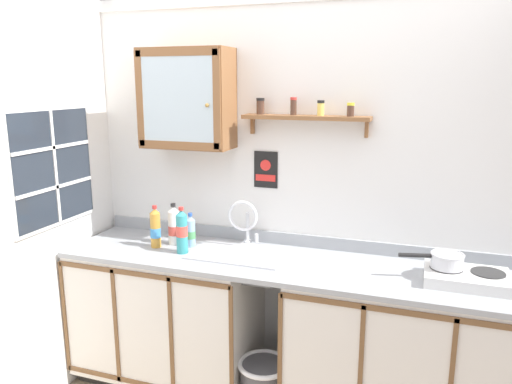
{
  "coord_description": "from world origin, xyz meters",
  "views": [
    {
      "loc": [
        0.73,
        -2.21,
        1.94
      ],
      "look_at": [
        -0.22,
        0.54,
        1.29
      ],
      "focal_mm": 34.63,
      "sensor_mm": 36.0,
      "label": 1
    }
  ],
  "objects_px": {
    "bottle_juice_amber_1": "(155,229)",
    "sink": "(240,256)",
    "saucepan": "(446,260)",
    "hot_plate_stove": "(467,278)",
    "bottle_opaque_white_2": "(174,226)",
    "warning_sign": "(266,170)",
    "bottle_detergent_teal_0": "(182,231)",
    "bottle_water_blue_3": "(191,232)",
    "wall_cabinet": "(187,99)"
  },
  "relations": [
    {
      "from": "wall_cabinet",
      "to": "warning_sign",
      "type": "xyz_separation_m",
      "value": [
        0.48,
        0.12,
        -0.44
      ]
    },
    {
      "from": "bottle_juice_amber_1",
      "to": "warning_sign",
      "type": "height_order",
      "value": "warning_sign"
    },
    {
      "from": "sink",
      "to": "saucepan",
      "type": "height_order",
      "value": "sink"
    },
    {
      "from": "bottle_opaque_white_2",
      "to": "wall_cabinet",
      "type": "bearing_deg",
      "value": 56.04
    },
    {
      "from": "bottle_juice_amber_1",
      "to": "bottle_opaque_white_2",
      "type": "height_order",
      "value": "bottle_juice_amber_1"
    },
    {
      "from": "bottle_opaque_white_2",
      "to": "bottle_juice_amber_1",
      "type": "bearing_deg",
      "value": -130.92
    },
    {
      "from": "sink",
      "to": "hot_plate_stove",
      "type": "bearing_deg",
      "value": -1.88
    },
    {
      "from": "bottle_juice_amber_1",
      "to": "bottle_opaque_white_2",
      "type": "relative_size",
      "value": 1.01
    },
    {
      "from": "sink",
      "to": "bottle_opaque_white_2",
      "type": "relative_size",
      "value": 2.14
    },
    {
      "from": "bottle_water_blue_3",
      "to": "bottle_detergent_teal_0",
      "type": "bearing_deg",
      "value": -87.06
    },
    {
      "from": "bottle_water_blue_3",
      "to": "wall_cabinet",
      "type": "distance_m",
      "value": 0.83
    },
    {
      "from": "warning_sign",
      "to": "bottle_detergent_teal_0",
      "type": "bearing_deg",
      "value": -139.15
    },
    {
      "from": "bottle_juice_amber_1",
      "to": "warning_sign",
      "type": "relative_size",
      "value": 1.17
    },
    {
      "from": "bottle_detergent_teal_0",
      "to": "bottle_opaque_white_2",
      "type": "distance_m",
      "value": 0.19
    },
    {
      "from": "sink",
      "to": "hot_plate_stove",
      "type": "relative_size",
      "value": 1.37
    },
    {
      "from": "sink",
      "to": "saucepan",
      "type": "relative_size",
      "value": 1.73
    },
    {
      "from": "sink",
      "to": "bottle_juice_amber_1",
      "type": "xyz_separation_m",
      "value": [
        -0.55,
        -0.06,
        0.14
      ]
    },
    {
      "from": "bottle_opaque_white_2",
      "to": "wall_cabinet",
      "type": "distance_m",
      "value": 0.81
    },
    {
      "from": "bottle_water_blue_3",
      "to": "wall_cabinet",
      "type": "xyz_separation_m",
      "value": [
        -0.05,
        0.11,
        0.82
      ]
    },
    {
      "from": "bottle_juice_amber_1",
      "to": "bottle_opaque_white_2",
      "type": "xyz_separation_m",
      "value": [
        0.08,
        0.09,
        -0.0
      ]
    },
    {
      "from": "sink",
      "to": "bottle_opaque_white_2",
      "type": "bearing_deg",
      "value": 175.89
    },
    {
      "from": "bottle_opaque_white_2",
      "to": "wall_cabinet",
      "type": "xyz_separation_m",
      "value": [
        0.07,
        0.1,
        0.8
      ]
    },
    {
      "from": "bottle_detergent_teal_0",
      "to": "saucepan",
      "type": "bearing_deg",
      "value": 3.07
    },
    {
      "from": "bottle_juice_amber_1",
      "to": "warning_sign",
      "type": "xyz_separation_m",
      "value": [
        0.63,
        0.32,
        0.36
      ]
    },
    {
      "from": "hot_plate_stove",
      "to": "saucepan",
      "type": "distance_m",
      "value": 0.13
    },
    {
      "from": "bottle_detergent_teal_0",
      "to": "warning_sign",
      "type": "relative_size",
      "value": 1.25
    },
    {
      "from": "bottle_water_blue_3",
      "to": "wall_cabinet",
      "type": "relative_size",
      "value": 0.36
    },
    {
      "from": "sink",
      "to": "bottle_detergent_teal_0",
      "type": "height_order",
      "value": "sink"
    },
    {
      "from": "bottle_juice_amber_1",
      "to": "sink",
      "type": "bearing_deg",
      "value": 6.18
    },
    {
      "from": "bottle_opaque_white_2",
      "to": "hot_plate_stove",
      "type": "bearing_deg",
      "value": -2.48
    },
    {
      "from": "bottle_opaque_white_2",
      "to": "bottle_water_blue_3",
      "type": "xyz_separation_m",
      "value": [
        0.12,
        -0.01,
        -0.02
      ]
    },
    {
      "from": "sink",
      "to": "bottle_detergent_teal_0",
      "type": "bearing_deg",
      "value": -163.13
    },
    {
      "from": "bottle_opaque_white_2",
      "to": "bottle_water_blue_3",
      "type": "distance_m",
      "value": 0.12
    },
    {
      "from": "sink",
      "to": "warning_sign",
      "type": "bearing_deg",
      "value": 72.77
    },
    {
      "from": "saucepan",
      "to": "wall_cabinet",
      "type": "height_order",
      "value": "wall_cabinet"
    },
    {
      "from": "sink",
      "to": "wall_cabinet",
      "type": "xyz_separation_m",
      "value": [
        -0.4,
        0.13,
        0.94
      ]
    },
    {
      "from": "hot_plate_stove",
      "to": "bottle_detergent_teal_0",
      "type": "relative_size",
      "value": 1.45
    },
    {
      "from": "bottle_detergent_teal_0",
      "to": "bottle_opaque_white_2",
      "type": "xyz_separation_m",
      "value": [
        -0.13,
        0.14,
        -0.02
      ]
    },
    {
      "from": "bottle_water_blue_3",
      "to": "saucepan",
      "type": "bearing_deg",
      "value": -1.81
    },
    {
      "from": "saucepan",
      "to": "bottle_opaque_white_2",
      "type": "xyz_separation_m",
      "value": [
        -1.64,
        0.06,
        0.01
      ]
    },
    {
      "from": "bottle_detergent_teal_0",
      "to": "wall_cabinet",
      "type": "bearing_deg",
      "value": 104.19
    },
    {
      "from": "sink",
      "to": "bottle_opaque_white_2",
      "type": "xyz_separation_m",
      "value": [
        -0.47,
        0.03,
        0.13
      ]
    },
    {
      "from": "sink",
      "to": "warning_sign",
      "type": "height_order",
      "value": "warning_sign"
    },
    {
      "from": "sink",
      "to": "wall_cabinet",
      "type": "bearing_deg",
      "value": 161.26
    },
    {
      "from": "saucepan",
      "to": "hot_plate_stove",
      "type": "bearing_deg",
      "value": -10.84
    },
    {
      "from": "sink",
      "to": "bottle_juice_amber_1",
      "type": "distance_m",
      "value": 0.57
    },
    {
      "from": "hot_plate_stove",
      "to": "bottle_detergent_teal_0",
      "type": "distance_m",
      "value": 1.62
    },
    {
      "from": "saucepan",
      "to": "bottle_opaque_white_2",
      "type": "height_order",
      "value": "bottle_opaque_white_2"
    },
    {
      "from": "hot_plate_stove",
      "to": "bottle_opaque_white_2",
      "type": "xyz_separation_m",
      "value": [
        -1.74,
        0.08,
        0.09
      ]
    },
    {
      "from": "hot_plate_stove",
      "to": "bottle_water_blue_3",
      "type": "xyz_separation_m",
      "value": [
        -1.62,
        0.07,
        0.06
      ]
    }
  ]
}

